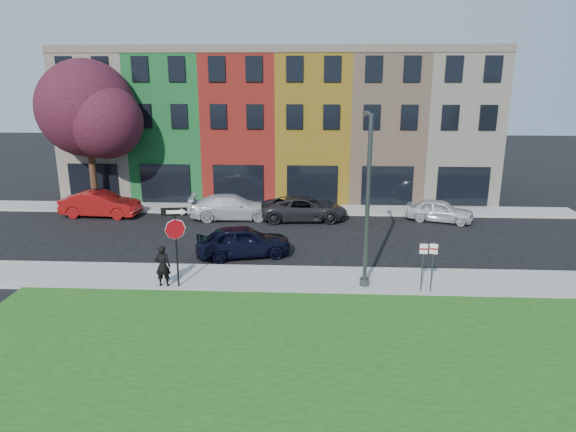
# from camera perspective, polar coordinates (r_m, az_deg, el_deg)

# --- Properties ---
(ground) EXTENTS (120.00, 120.00, 0.00)m
(ground) POSITION_cam_1_polar(r_m,az_deg,el_deg) (19.71, 2.40, -10.58)
(ground) COLOR black
(ground) RESTS_ON ground
(sidewalk_near) EXTENTS (40.00, 3.00, 0.12)m
(sidewalk_near) POSITION_cam_1_polar(r_m,az_deg,el_deg) (22.50, 7.62, -7.13)
(sidewalk_near) COLOR gray
(sidewalk_near) RESTS_ON ground
(sidewalk_far) EXTENTS (40.00, 2.40, 0.12)m
(sidewalk_far) POSITION_cam_1_polar(r_m,az_deg,el_deg) (33.96, -2.41, 0.78)
(sidewalk_far) COLOR gray
(sidewalk_far) RESTS_ON ground
(rowhouse_block) EXTENTS (30.00, 10.12, 10.00)m
(rowhouse_block) POSITION_cam_1_polar(r_m,az_deg,el_deg) (39.16, -0.91, 10.08)
(rowhouse_block) COLOR beige
(rowhouse_block) RESTS_ON ground
(stop_sign) EXTENTS (1.04, 0.20, 3.39)m
(stop_sign) POSITION_cam_1_polar(r_m,az_deg,el_deg) (21.27, -12.41, -1.64)
(stop_sign) COLOR black
(stop_sign) RESTS_ON sidewalk_near
(man) EXTENTS (0.65, 0.44, 1.76)m
(man) POSITION_cam_1_polar(r_m,az_deg,el_deg) (21.94, -13.74, -5.41)
(man) COLOR black
(man) RESTS_ON sidewalk_near
(sedan_near) EXTENTS (4.08, 5.50, 1.57)m
(sedan_near) POSITION_cam_1_polar(r_m,az_deg,el_deg) (25.20, -5.00, -2.79)
(sedan_near) COLOR black
(sedan_near) RESTS_ON ground
(parked_car_red) EXTENTS (2.19, 5.04, 1.61)m
(parked_car_red) POSITION_cam_1_polar(r_m,az_deg,el_deg) (34.30, -20.11, 1.27)
(parked_car_red) COLOR maroon
(parked_car_red) RESTS_ON ground
(parked_car_silver) EXTENTS (3.20, 5.61, 1.50)m
(parked_car_silver) POSITION_cam_1_polar(r_m,az_deg,el_deg) (31.89, -6.22, 1.01)
(parked_car_silver) COLOR silver
(parked_car_silver) RESTS_ON ground
(parked_car_dark) EXTENTS (3.27, 5.65, 1.46)m
(parked_car_dark) POSITION_cam_1_polar(r_m,az_deg,el_deg) (31.45, 1.81, 0.85)
(parked_car_dark) COLOR black
(parked_car_dark) RESTS_ON ground
(parked_car_white) EXTENTS (3.94, 4.90, 1.35)m
(parked_car_white) POSITION_cam_1_polar(r_m,az_deg,el_deg) (32.48, 16.51, 0.58)
(parked_car_white) COLOR silver
(parked_car_white) RESTS_ON ground
(street_lamp) EXTENTS (0.40, 2.58, 7.08)m
(street_lamp) POSITION_cam_1_polar(r_m,az_deg,el_deg) (21.02, 8.79, 1.64)
(street_lamp) COLOR #46484B
(street_lamp) RESTS_ON sidewalk_near
(parking_sign_a) EXTENTS (0.31, 0.14, 2.13)m
(parking_sign_a) POSITION_cam_1_polar(r_m,az_deg,el_deg) (21.43, 15.78, -4.77)
(parking_sign_a) COLOR #46484B
(parking_sign_a) RESTS_ON sidewalk_near
(parking_sign_b) EXTENTS (0.32, 0.09, 2.12)m
(parking_sign_b) POSITION_cam_1_polar(r_m,az_deg,el_deg) (21.35, 14.75, -4.79)
(parking_sign_b) COLOR #46484B
(parking_sign_b) RESTS_ON sidewalk_near
(tree_purple) EXTENTS (7.39, 6.46, 9.54)m
(tree_purple) POSITION_cam_1_polar(r_m,az_deg,el_deg) (35.76, -21.26, 10.85)
(tree_purple) COLOR black
(tree_purple) RESTS_ON sidewalk_far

